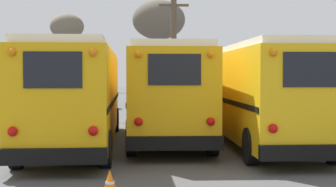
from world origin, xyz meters
TOP-DOWN VIEW (x-y plane):
  - ground_plane at (0.00, 0.00)m, footprint 160.00×160.00m
  - school_bus_0 at (-2.92, -0.59)m, footprint 2.72×10.83m
  - school_bus_1 at (0.00, 0.96)m, footprint 2.57×10.33m
  - school_bus_2 at (2.92, -0.34)m, footprint 2.59×10.70m
  - utility_pole at (0.89, 13.78)m, footprint 1.80×0.35m
  - bare_tree_0 at (-6.53, 20.65)m, footprint 2.46×2.46m
  - bare_tree_1 at (0.18, 22.21)m, footprint 4.03×4.03m
  - fence_line at (-0.00, 7.56)m, footprint 13.90×0.06m
  - traffic_cone at (-1.39, -7.68)m, footprint 0.36×0.36m

SIDE VIEW (x-z plane):
  - ground_plane at x=0.00m, z-range 0.00..0.00m
  - traffic_cone at x=-1.39m, z-range 0.00..0.54m
  - fence_line at x=0.00m, z-range 0.26..1.68m
  - school_bus_0 at x=-2.92m, z-range 0.13..3.33m
  - school_bus_2 at x=2.92m, z-range 0.13..3.34m
  - school_bus_1 at x=0.00m, z-range 0.15..3.36m
  - utility_pole at x=0.89m, z-range 0.10..7.42m
  - bare_tree_0 at x=-6.53m, z-range 2.18..8.88m
  - bare_tree_1 at x=0.18m, z-range 2.43..10.39m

